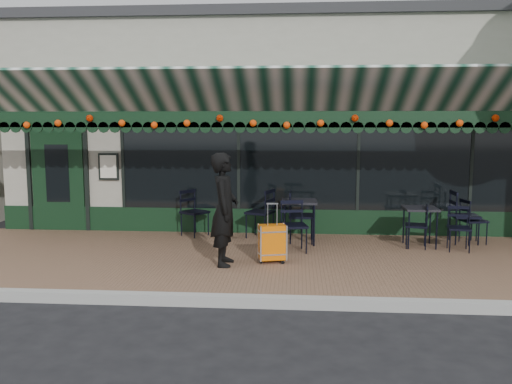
# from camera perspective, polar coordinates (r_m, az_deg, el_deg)

# --- Properties ---
(ground) EXTENTS (80.00, 80.00, 0.00)m
(ground) POSITION_cam_1_polar(r_m,az_deg,el_deg) (7.34, 2.71, -11.85)
(ground) COLOR black
(ground) RESTS_ON ground
(sidewalk) EXTENTS (18.00, 4.00, 0.15)m
(sidewalk) POSITION_cam_1_polar(r_m,az_deg,el_deg) (9.23, 3.09, -7.31)
(sidewalk) COLOR brown
(sidewalk) RESTS_ON ground
(curb) EXTENTS (18.00, 0.16, 0.15)m
(curb) POSITION_cam_1_polar(r_m,az_deg,el_deg) (7.24, 2.69, -11.50)
(curb) COLOR #9E9E99
(curb) RESTS_ON ground
(restaurant_building) EXTENTS (12.00, 9.60, 4.50)m
(restaurant_building) POSITION_cam_1_polar(r_m,az_deg,el_deg) (14.76, 3.69, 6.83)
(restaurant_building) COLOR gray
(restaurant_building) RESTS_ON ground
(woman) EXTENTS (0.44, 0.66, 1.79)m
(woman) POSITION_cam_1_polar(r_m,az_deg,el_deg) (8.57, -3.33, -1.83)
(woman) COLOR black
(woman) RESTS_ON sidewalk
(suitcase) EXTENTS (0.47, 0.33, 0.97)m
(suitcase) POSITION_cam_1_polar(r_m,az_deg,el_deg) (8.79, 1.72, -5.38)
(suitcase) COLOR orange
(suitcase) RESTS_ON sidewalk
(cafe_table_a) EXTENTS (0.58, 0.58, 0.72)m
(cafe_table_a) POSITION_cam_1_polar(r_m,az_deg,el_deg) (10.31, 16.91, -1.97)
(cafe_table_a) COLOR black
(cafe_table_a) RESTS_ON sidewalk
(cafe_table_b) EXTENTS (0.66, 0.66, 0.81)m
(cafe_table_b) POSITION_cam_1_polar(r_m,az_deg,el_deg) (10.18, 4.58, -1.32)
(cafe_table_b) COLOR black
(cafe_table_b) RESTS_ON sidewalk
(chair_a_left) EXTENTS (0.46, 0.46, 0.80)m
(chair_a_left) POSITION_cam_1_polar(r_m,az_deg,el_deg) (10.21, 16.51, -3.45)
(chair_a_left) COLOR black
(chair_a_left) RESTS_ON sidewalk
(chair_a_right) EXTENTS (0.51, 0.51, 1.00)m
(chair_a_right) POSITION_cam_1_polar(r_m,az_deg,el_deg) (10.90, 21.10, -2.42)
(chair_a_right) COLOR black
(chair_a_right) RESTS_ON sidewalk
(chair_a_front) EXTENTS (0.45, 0.45, 0.79)m
(chair_a_front) POSITION_cam_1_polar(r_m,az_deg,el_deg) (10.21, 20.58, -3.63)
(chair_a_front) COLOR black
(chair_a_front) RESTS_ON sidewalk
(chair_a_extra) EXTENTS (0.51, 0.51, 0.85)m
(chair_a_extra) POSITION_cam_1_polar(r_m,az_deg,el_deg) (10.91, 21.92, -2.86)
(chair_a_extra) COLOR black
(chair_a_extra) RESTS_ON sidewalk
(chair_b_left) EXTENTS (0.64, 0.64, 0.98)m
(chair_b_left) POSITION_cam_1_polar(r_m,az_deg,el_deg) (10.64, 0.42, -2.21)
(chair_b_left) COLOR black
(chair_b_left) RESTS_ON sidewalk
(chair_b_right) EXTENTS (0.49, 0.49, 0.98)m
(chair_b_right) POSITION_cam_1_polar(r_m,az_deg,el_deg) (10.27, 4.79, -2.58)
(chair_b_right) COLOR black
(chair_b_right) RESTS_ON sidewalk
(chair_b_front) EXTENTS (0.54, 0.54, 0.90)m
(chair_b_front) POSITION_cam_1_polar(r_m,az_deg,el_deg) (9.51, 4.00, -3.62)
(chair_b_front) COLOR black
(chair_b_front) RESTS_ON sidewalk
(chair_solo) EXTENTS (0.65, 0.65, 0.93)m
(chair_solo) POSITION_cam_1_polar(r_m,az_deg,el_deg) (10.89, -6.47, -2.17)
(chair_solo) COLOR black
(chair_solo) RESTS_ON sidewalk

